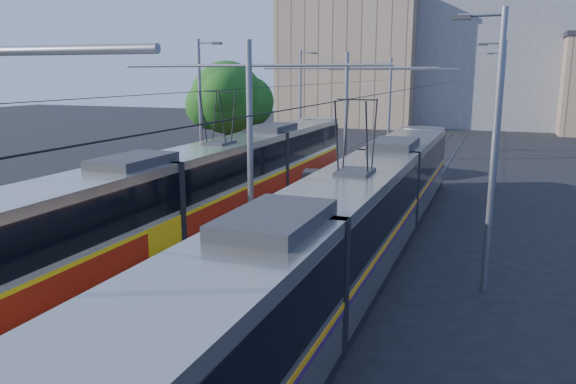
% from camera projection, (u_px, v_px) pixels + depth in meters
% --- Properties ---
extents(ground, '(160.00, 160.00, 0.00)m').
position_uv_depth(ground, '(94.00, 377.00, 11.83)').
color(ground, black).
rests_on(ground, ground).
extents(platform, '(4.00, 50.00, 0.30)m').
position_uv_depth(platform, '(328.00, 201.00, 27.33)').
color(platform, gray).
rests_on(platform, ground).
extents(tactile_strip_left, '(0.70, 50.00, 0.01)m').
position_uv_depth(tactile_strip_left, '(300.00, 196.00, 27.81)').
color(tactile_strip_left, gray).
rests_on(tactile_strip_left, platform).
extents(tactile_strip_right, '(0.70, 50.00, 0.01)m').
position_uv_depth(tactile_strip_right, '(357.00, 200.00, 26.80)').
color(tactile_strip_right, gray).
rests_on(tactile_strip_right, platform).
extents(rails, '(8.71, 70.00, 0.03)m').
position_uv_depth(rails, '(328.00, 204.00, 27.36)').
color(rails, gray).
rests_on(rails, ground).
extents(tram_left, '(2.43, 30.27, 5.50)m').
position_uv_depth(tram_left, '(220.00, 180.00, 24.30)').
color(tram_left, black).
rests_on(tram_left, ground).
extents(tram_right, '(2.43, 31.97, 5.50)m').
position_uv_depth(tram_right, '(354.00, 219.00, 17.24)').
color(tram_right, black).
rests_on(tram_right, ground).
extents(catenary, '(9.20, 70.00, 7.00)m').
position_uv_depth(catenary, '(310.00, 115.00, 23.82)').
color(catenary, gray).
rests_on(catenary, platform).
extents(street_lamps, '(15.18, 38.22, 8.00)m').
position_uv_depth(street_lamps, '(351.00, 112.00, 30.15)').
color(street_lamps, gray).
rests_on(street_lamps, ground).
extents(shelter, '(0.78, 1.08, 2.16)m').
position_uv_depth(shelter, '(311.00, 196.00, 22.52)').
color(shelter, black).
rests_on(shelter, platform).
extents(tree, '(4.81, 4.44, 6.98)m').
position_uv_depth(tree, '(233.00, 99.00, 33.79)').
color(tree, '#382314').
rests_on(tree, ground).
extents(building_left, '(16.32, 12.24, 15.07)m').
position_uv_depth(building_left, '(353.00, 62.00, 68.57)').
color(building_left, tan).
rests_on(building_left, ground).
extents(building_centre, '(18.36, 14.28, 17.35)m').
position_uv_depth(building_centre, '(493.00, 52.00, 66.43)').
color(building_centre, gray).
rests_on(building_centre, ground).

